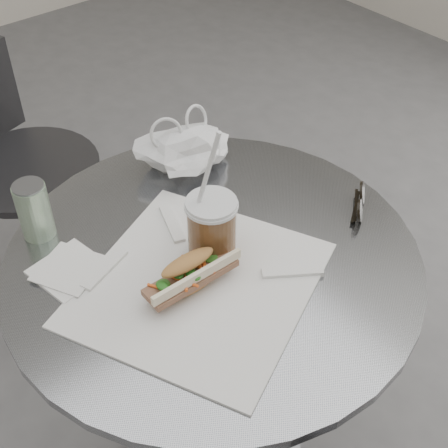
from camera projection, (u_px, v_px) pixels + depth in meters
cafe_table at (214, 348)px, 1.31m from camera, size 0.76×0.76×0.74m
chair_far at (27, 200)px, 1.87m from camera, size 0.41×0.44×0.76m
sandwich_paper at (199, 284)px, 1.08m from camera, size 0.51×0.50×0.00m
banh_mi at (190, 274)px, 1.04m from camera, size 0.21×0.09×0.07m
iced_coffee at (212, 228)px, 1.09m from camera, size 0.09×0.09×0.27m
sunglasses at (359, 203)px, 1.21m from camera, size 0.09×0.08×0.05m
plastic_bag at (187, 151)px, 1.29m from camera, size 0.20×0.16×0.09m
napkin_stack at (70, 270)px, 1.10m from camera, size 0.14×0.14×0.01m
drink_can at (34, 210)px, 1.14m from camera, size 0.06×0.06×0.12m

